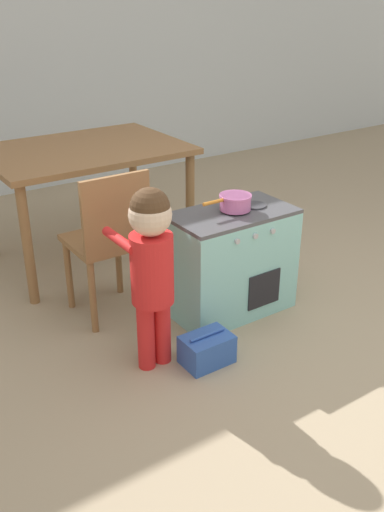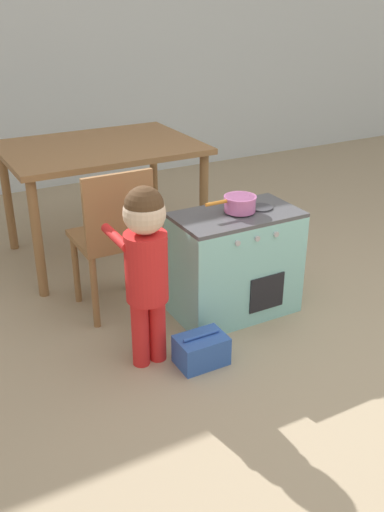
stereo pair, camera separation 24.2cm
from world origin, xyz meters
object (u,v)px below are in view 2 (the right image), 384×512
object	(u,v)px
play_kitchen	(235,264)
dining_chair_near	(113,237)
toy_basket	(201,350)
dining_table	(101,159)
toy_pot	(240,203)
child_figure	(145,254)

from	to	relation	value
play_kitchen	dining_chair_near	world-z (taller)	dining_chair_near
toy_basket	dining_table	distance (m)	1.50
dining_chair_near	dining_table	bearing A→B (deg)	73.28
toy_pot	toy_basket	size ratio (longest dim) A/B	1.21
play_kitchen	child_figure	bearing A→B (deg)	-161.73
toy_pot	dining_table	world-z (taller)	dining_table
child_figure	dining_table	distance (m)	1.28
toy_pot	dining_table	distance (m)	1.11
toy_pot	toy_basket	world-z (taller)	toy_pot
dining_table	dining_chair_near	world-z (taller)	dining_chair_near
child_figure	dining_chair_near	xyz separation A→B (m)	(0.04, 0.50, -0.12)
dining_table	child_figure	bearing A→B (deg)	-101.88
dining_table	toy_basket	bearing A→B (deg)	-92.30
toy_basket	dining_table	bearing A→B (deg)	87.70
child_figure	toy_basket	bearing A→B (deg)	-33.46
child_figure	toy_pot	bearing A→B (deg)	17.93
play_kitchen	toy_pot	world-z (taller)	toy_pot
child_figure	dining_table	world-z (taller)	child_figure
play_kitchen	dining_table	bearing A→B (deg)	107.92
toy_pot	dining_chair_near	xyz separation A→B (m)	(-0.58, 0.30, -0.18)
child_figure	dining_chair_near	bearing A→B (deg)	85.68
child_figure	toy_basket	size ratio (longest dim) A/B	3.73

